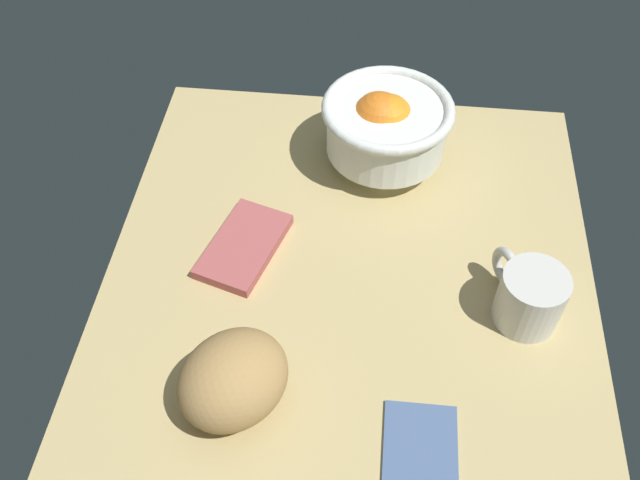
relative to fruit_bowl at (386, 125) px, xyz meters
The scene contains 6 objects.
ground_plane 23.59cm from the fruit_bowl, ahead, with size 72.09×63.71×3.00cm, color tan.
fruit_bowl is the anchor object (origin of this frame).
bread_loaf 43.71cm from the fruit_bowl, 19.69° to the right, with size 13.07×11.19×9.18cm, color tan.
napkin_folded 26.82cm from the fruit_bowl, 42.81° to the right, with size 14.18×8.15×1.51cm, color #AD5251.
napkin_spare 46.46cm from the fruit_bowl, ahead, with size 11.81×8.11×0.88cm, color #4B648F.
mug 32.07cm from the fruit_bowl, 35.94° to the left, with size 11.37×8.48×7.83cm.
Camera 1 is at (56.32, 2.09, 73.89)cm, focal length 39.71 mm.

